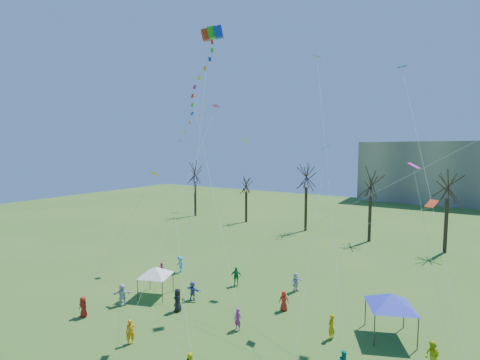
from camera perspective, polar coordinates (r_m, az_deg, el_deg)
The scene contains 6 objects.
bare_tree_row at distance 51.66m, azimuth 19.37°, elevation -1.45°, with size 71.07×8.07×11.03m.
big_box_kite at distance 24.76m, azimuth -6.94°, elevation 14.46°, with size 2.96×5.04×21.13m.
canopy_tent_white at distance 31.65m, azimuth -14.21°, elevation -14.86°, with size 3.33×3.33×2.65m.
canopy_tent_blue at distance 26.68m, azimuth 24.35°, elevation -18.15°, with size 3.83×3.83×3.12m.
festival_crowd at distance 27.01m, azimuth -0.02°, elevation -21.55°, with size 26.91×15.54×1.86m.
small_kites_aloft at distance 27.26m, azimuth 7.04°, elevation 5.95°, with size 30.16×20.08×32.33m.
Camera 1 is at (11.17, -13.87, 13.00)m, focal length 25.00 mm.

